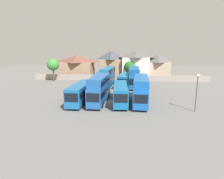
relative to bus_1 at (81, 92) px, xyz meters
The scene contains 17 objects.
ground 19.28m from the bus_1, 73.25° to the left, with size 140.00×140.00×0.00m, color #605E5B.
depot_boundary_wall 26.92m from the bus_1, 78.14° to the left, with size 56.00×0.50×1.80m, color gray.
bus_1 is the anchor object (origin of this frame).
bus_2 3.63m from the bus_1, ahead, with size 2.80×11.08×4.98m.
bus_3 7.40m from the bus_1, ahead, with size 3.14×11.11×3.41m.
bus_4 11.14m from the bus_1, ahead, with size 3.02×11.28×4.84m.
bus_5 16.52m from the bus_1, 87.75° to the left, with size 3.15×10.49×3.26m.
bus_6 16.88m from the bus_1, 79.58° to the left, with size 3.12×12.02×5.00m.
bus_7 18.14m from the bus_1, 64.94° to the left, with size 3.55×11.43×3.39m.
bus_8 19.35m from the bus_1, 58.41° to the left, with size 2.78×11.92×5.10m.
house_terrace_left 34.37m from the bus_1, 106.69° to the left, with size 11.52×8.31×7.89m.
house_terrace_centre 33.82m from the bus_1, 85.99° to the left, with size 7.76×7.01×9.37m.
house_terrace_right 34.30m from the bus_1, 71.51° to the left, with size 9.44×7.93×9.09m.
house_terrace_far_right 38.56m from the bus_1, 61.53° to the left, with size 8.74×7.70×8.01m.
tree_left_of_lot 30.25m from the bus_1, 72.86° to the left, with size 3.72×3.72×6.10m.
tree_behind_wall 27.87m from the bus_1, 122.64° to the left, with size 3.71×3.71×7.02m.
lamp_post_lot_edge 19.93m from the bus_1, 10.54° to the right, with size 0.50×0.24×6.02m.
Camera 1 is at (3.61, -33.79, 9.61)m, focal length 30.10 mm.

